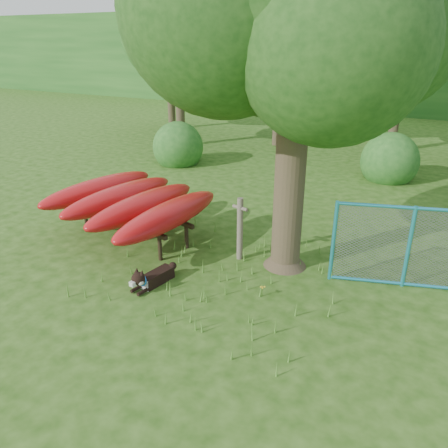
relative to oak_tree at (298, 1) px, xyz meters
The scene contains 13 objects.
ground 5.23m from the oak_tree, 118.71° to the right, with size 80.00×80.00×0.00m, color #21460E.
oak_tree is the anchor object (origin of this frame).
wooden_post 4.11m from the oak_tree, 168.64° to the right, with size 0.36×0.15×1.31m.
kayak_rack 5.23m from the oak_tree, behind, with size 3.57×3.84×1.10m.
husky_dog 5.25m from the oak_tree, 133.65° to the right, with size 0.39×1.05×0.47m.
fence_section 4.52m from the oak_tree, ahead, with size 2.56×0.82×2.59m.
wildflower_clump 4.72m from the oak_tree, 85.35° to the right, with size 0.10×0.09×0.21m.
bg_tree_a 11.03m from the oak_tree, 133.55° to the left, with size 4.40×4.40×6.70m.
bg_tree_c 11.02m from the oak_tree, 87.91° to the left, with size 4.00×4.00×6.12m.
bg_tree_f 14.96m from the oak_tree, 132.57° to the left, with size 3.60×3.60×5.55m.
shrub_left 9.46m from the oak_tree, 137.99° to the left, with size 1.80×1.80×1.80m, color #225C1D.
shrub_mid 8.48m from the oak_tree, 82.66° to the left, with size 1.80×1.80×1.80m, color #225C1D.
wooded_hillside 26.07m from the oak_tree, 92.42° to the left, with size 80.00×12.00×6.00m, color #225C1D.
Camera 1 is at (3.68, -5.36, 4.15)m, focal length 35.00 mm.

